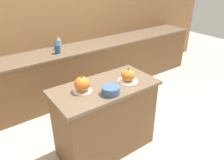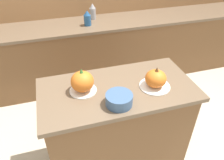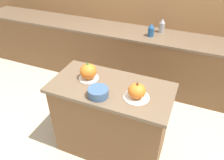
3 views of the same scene
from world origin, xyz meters
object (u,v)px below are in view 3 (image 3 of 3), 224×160
at_px(pumpkin_cake_left, 88,72).
at_px(bottle_tall, 162,26).
at_px(pumpkin_cake_right, 137,92).
at_px(mixing_bowl, 98,92).
at_px(bottle_short, 151,30).

xyz_separation_m(pumpkin_cake_left, bottle_tall, (0.41, 1.53, -0.00)).
bearing_deg(bottle_tall, pumpkin_cake_right, -85.62).
bearing_deg(bottle_tall, mixing_bowl, -96.57).
distance_m(bottle_tall, bottle_short, 0.23).
bearing_deg(pumpkin_cake_right, pumpkin_cake_left, 169.03).
relative_size(pumpkin_cake_right, bottle_short, 1.27).
xyz_separation_m(bottle_tall, mixing_bowl, (-0.20, -1.74, -0.04)).
distance_m(pumpkin_cake_left, mixing_bowl, 0.31).
distance_m(pumpkin_cake_right, bottle_short, 1.45).
xyz_separation_m(pumpkin_cake_left, pumpkin_cake_right, (0.54, -0.10, -0.01)).
height_order(pumpkin_cake_left, bottle_tall, pumpkin_cake_left).
bearing_deg(pumpkin_cake_right, bottle_short, 99.39).
bearing_deg(mixing_bowl, pumpkin_cake_right, 19.13).
relative_size(pumpkin_cake_left, pumpkin_cake_right, 0.86).
relative_size(pumpkin_cake_right, mixing_bowl, 1.25).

